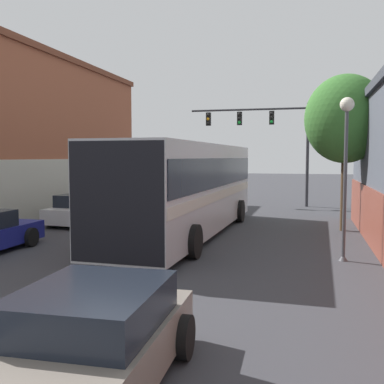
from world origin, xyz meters
The scene contains 8 objects.
lane_center_line centered at (0.00, 15.37, 0.00)m, with size 0.14×42.73×0.01m.
bus centered at (1.08, 15.60, 1.90)m, with size 3.15×12.30×3.39m.
hatchback_foreground centered at (2.86, 4.31, 0.62)m, with size 2.20×4.03×1.29m.
parked_car_left_near centered at (-4.10, 17.32, 0.62)m, with size 2.24×4.28×1.31m.
parked_car_left_mid centered at (-4.07, 22.91, 0.62)m, with size 2.43×4.39×1.29m.
traffic_signal_gantry centered at (2.98, 26.72, 4.51)m, with size 7.11×0.36×6.08m.
street_lamp centered at (6.45, 12.60, 3.05)m, with size 0.39×0.39×4.57m.
street_tree_near centered at (6.81, 18.09, 4.40)m, with size 3.14×2.83×6.15m.
Camera 1 is at (5.47, -0.56, 2.92)m, focal length 42.00 mm.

